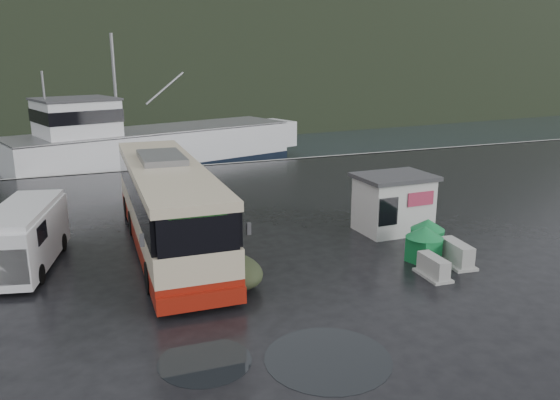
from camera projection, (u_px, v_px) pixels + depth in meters
name	position (u px, v px, depth m)	size (l,w,h in m)	color
ground	(257.00, 269.00, 20.07)	(160.00, 160.00, 0.00)	black
harbor_water	(93.00, 92.00, 119.07)	(300.00, 180.00, 0.02)	black
quay_edge	(164.00, 168.00, 38.07)	(160.00, 0.60, 1.50)	#999993
headland	(99.00, 73.00, 248.59)	(780.00, 540.00, 570.00)	black
coach_bus	(170.00, 247.00, 22.42)	(3.24, 13.08, 3.70)	#C5B595
white_van	(29.00, 267.00, 20.27)	(1.96, 5.67, 2.37)	silver
waste_bin_left	(423.00, 262.00, 20.81)	(1.02, 1.02, 1.42)	#147437
waste_bin_right	(426.00, 251.00, 21.94)	(0.97, 0.97, 1.35)	#147437
dome_tent	(230.00, 285.00, 18.68)	(1.96, 2.74, 1.08)	#2E3620
ticket_kiosk	(392.00, 231.00, 24.50)	(3.29, 2.49, 2.57)	silver
jersey_barrier_a	(455.00, 264.00, 20.57)	(0.86, 1.73, 0.86)	#999993
jersey_barrier_b	(433.00, 277.00, 19.41)	(0.76, 1.51, 0.76)	#999993
fishing_trawler	(157.00, 153.00, 43.90)	(26.62, 5.83, 10.65)	silver
puddles	(339.00, 284.00, 18.80)	(15.22, 14.88, 0.01)	black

